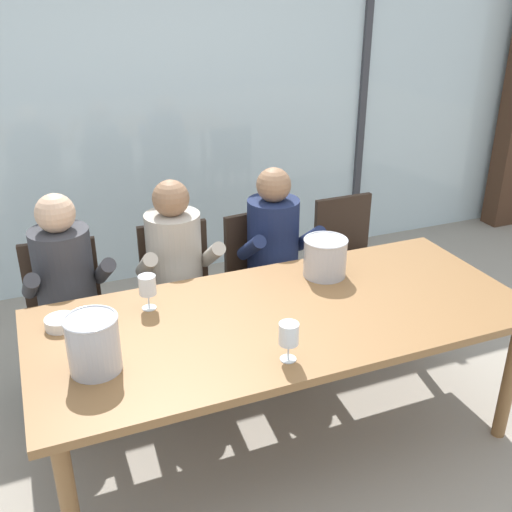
# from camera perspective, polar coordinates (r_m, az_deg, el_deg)

# --- Properties ---
(ground) EXTENTS (14.00, 14.00, 0.00)m
(ground) POSITION_cam_1_polar(r_m,az_deg,el_deg) (4.05, -3.51, -8.15)
(ground) COLOR #9E9384
(window_glass_panel) EXTENTS (7.57, 0.03, 2.60)m
(window_glass_panel) POSITION_cam_1_polar(r_m,az_deg,el_deg) (4.62, -8.83, 13.31)
(window_glass_panel) COLOR silver
(window_glass_panel) RESTS_ON ground
(window_mullion_right) EXTENTS (0.06, 0.06, 2.60)m
(window_mullion_right) POSITION_cam_1_polar(r_m,az_deg,el_deg) (5.26, 10.12, 14.62)
(window_mullion_right) COLOR #38383D
(window_mullion_right) RESTS_ON ground
(hillside_vineyard) EXTENTS (13.57, 2.40, 2.09)m
(hillside_vineyard) POSITION_cam_1_polar(r_m,az_deg,el_deg) (8.15, -15.14, 15.90)
(hillside_vineyard) COLOR #568942
(hillside_vineyard) RESTS_ON ground
(dining_table) EXTENTS (2.37, 1.03, 0.76)m
(dining_table) POSITION_cam_1_polar(r_m,az_deg,el_deg) (2.89, 2.64, -6.64)
(dining_table) COLOR olive
(dining_table) RESTS_ON ground
(chair_near_curtain) EXTENTS (0.48, 0.48, 0.89)m
(chair_near_curtain) POSITION_cam_1_polar(r_m,az_deg,el_deg) (3.56, -17.81, -4.75)
(chair_near_curtain) COLOR #332319
(chair_near_curtain) RESTS_ON ground
(chair_left_of_center) EXTENTS (0.47, 0.47, 0.89)m
(chair_left_of_center) POSITION_cam_1_polar(r_m,az_deg,el_deg) (3.66, -7.43, -2.82)
(chair_left_of_center) COLOR #332319
(chair_left_of_center) RESTS_ON ground
(chair_center) EXTENTS (0.48, 0.48, 0.89)m
(chair_center) POSITION_cam_1_polar(r_m,az_deg,el_deg) (3.80, 0.62, -1.48)
(chair_center) COLOR #332319
(chair_center) RESTS_ON ground
(chair_right_of_center) EXTENTS (0.45, 0.45, 0.89)m
(chair_right_of_center) POSITION_cam_1_polar(r_m,az_deg,el_deg) (4.11, 8.86, 0.32)
(chair_right_of_center) COLOR #332319
(chair_right_of_center) RESTS_ON ground
(person_charcoal_jacket) EXTENTS (0.49, 0.63, 1.21)m
(person_charcoal_jacket) POSITION_cam_1_polar(r_m,az_deg,el_deg) (3.38, -17.49, -2.99)
(person_charcoal_jacket) COLOR #38383D
(person_charcoal_jacket) RESTS_ON ground
(person_beige_jumper) EXTENTS (0.46, 0.61, 1.21)m
(person_beige_jumper) POSITION_cam_1_polar(r_m,az_deg,el_deg) (3.46, -7.43, -1.31)
(person_beige_jumper) COLOR #B7AD9E
(person_beige_jumper) RESTS_ON ground
(person_navy_polo) EXTENTS (0.47, 0.61, 1.21)m
(person_navy_polo) POSITION_cam_1_polar(r_m,az_deg,el_deg) (3.64, 2.09, 0.32)
(person_navy_polo) COLOR #192347
(person_navy_polo) RESTS_ON ground
(ice_bucket_primary) EXTENTS (0.24, 0.24, 0.21)m
(ice_bucket_primary) POSITION_cam_1_polar(r_m,az_deg,el_deg) (3.19, 6.62, -0.06)
(ice_bucket_primary) COLOR #B7B7BC
(ice_bucket_primary) RESTS_ON dining_table
(ice_bucket_secondary) EXTENTS (0.22, 0.22, 0.24)m
(ice_bucket_secondary) POSITION_cam_1_polar(r_m,az_deg,el_deg) (2.49, -15.29, -8.05)
(ice_bucket_secondary) COLOR #B7B7BC
(ice_bucket_secondary) RESTS_ON dining_table
(tasting_bowl) EXTENTS (0.14, 0.14, 0.05)m
(tasting_bowl) POSITION_cam_1_polar(r_m,az_deg,el_deg) (2.87, -18.17, -6.08)
(tasting_bowl) COLOR silver
(tasting_bowl) RESTS_ON dining_table
(wine_glass_by_left_taster) EXTENTS (0.08, 0.08, 0.17)m
(wine_glass_by_left_taster) POSITION_cam_1_polar(r_m,az_deg,el_deg) (2.47, 3.15, -7.59)
(wine_glass_by_left_taster) COLOR silver
(wine_glass_by_left_taster) RESTS_ON dining_table
(wine_glass_near_bucket) EXTENTS (0.08, 0.08, 0.17)m
(wine_glass_near_bucket) POSITION_cam_1_polar(r_m,az_deg,el_deg) (2.88, -10.35, -2.81)
(wine_glass_near_bucket) COLOR silver
(wine_glass_near_bucket) RESTS_ON dining_table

